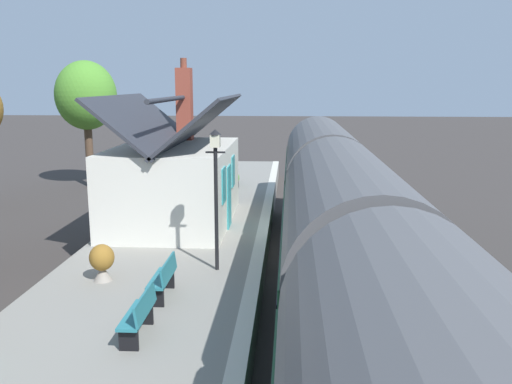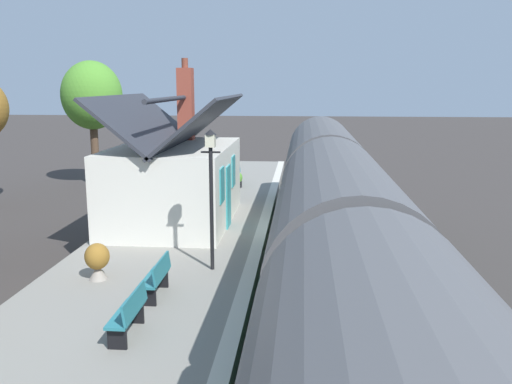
# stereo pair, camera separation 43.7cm
# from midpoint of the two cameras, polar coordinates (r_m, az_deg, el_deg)

# --- Properties ---
(ground_plane) EXTENTS (160.00, 160.00, 0.00)m
(ground_plane) POSITION_cam_midpoint_polar(r_m,az_deg,el_deg) (18.82, 4.95, -6.46)
(ground_plane) COLOR #383330
(platform) EXTENTS (32.00, 5.46, 0.91)m
(platform) POSITION_cam_midpoint_polar(r_m,az_deg,el_deg) (19.04, -6.36, -4.86)
(platform) COLOR gray
(platform) RESTS_ON ground
(platform_edge_coping) EXTENTS (32.00, 0.36, 0.02)m
(platform_edge_coping) POSITION_cam_midpoint_polar(r_m,az_deg,el_deg) (18.60, 1.36, -3.70)
(platform_edge_coping) COLOR beige
(platform_edge_coping) RESTS_ON platform
(rail_near) EXTENTS (52.00, 0.08, 0.14)m
(rail_near) POSITION_cam_midpoint_polar(r_m,az_deg,el_deg) (18.88, 9.91, -6.32)
(rail_near) COLOR gray
(rail_near) RESTS_ON ground
(rail_far) EXTENTS (52.00, 0.08, 0.14)m
(rail_far) POSITION_cam_midpoint_polar(r_m,az_deg,el_deg) (18.80, 5.51, -6.27)
(rail_far) COLOR gray
(rail_far) RESTS_ON ground
(train) EXTENTS (26.41, 2.73, 4.32)m
(train) POSITION_cam_midpoint_polar(r_m,az_deg,el_deg) (11.50, 9.62, -6.64)
(train) COLOR black
(train) RESTS_ON ground
(station_building) EXTENTS (6.69, 4.13, 5.74)m
(station_building) POSITION_cam_midpoint_polar(r_m,az_deg,el_deg) (19.29, -7.81, 1.29)
(station_building) COLOR silver
(station_building) RESTS_ON platform
(bench_platform_end) EXTENTS (1.41, 0.48, 0.88)m
(bench_platform_end) POSITION_cam_midpoint_polar(r_m,az_deg,el_deg) (26.68, -1.72, 1.91)
(bench_platform_end) COLOR #26727F
(bench_platform_end) RESTS_ON platform
(bench_mid_platform) EXTENTS (1.40, 0.44, 0.88)m
(bench_mid_platform) POSITION_cam_midpoint_polar(r_m,az_deg,el_deg) (12.79, -9.33, -8.71)
(bench_mid_platform) COLOR #26727F
(bench_mid_platform) RESTS_ON platform
(bench_near_building) EXTENTS (1.40, 0.44, 0.88)m
(bench_near_building) POSITION_cam_midpoint_polar(r_m,az_deg,el_deg) (11.00, -11.96, -12.21)
(bench_near_building) COLOR #26727F
(bench_near_building) RESTS_ON platform
(planter_by_door) EXTENTS (0.46, 0.46, 0.69)m
(planter_by_door) POSITION_cam_midpoint_polar(r_m,az_deg,el_deg) (26.15, -3.41, 1.44)
(planter_by_door) COLOR gray
(planter_by_door) RESTS_ON platform
(planter_bench_right) EXTENTS (0.61, 0.61, 0.94)m
(planter_bench_right) POSITION_cam_midpoint_polar(r_m,az_deg,el_deg) (14.17, -15.37, -6.90)
(planter_bench_right) COLOR gray
(planter_bench_right) RESTS_ON platform
(planter_under_sign) EXTENTS (0.54, 0.54, 0.83)m
(planter_under_sign) POSITION_cam_midpoint_polar(r_m,az_deg,el_deg) (24.45, -6.12, 0.89)
(planter_under_sign) COLOR gray
(planter_under_sign) RESTS_ON platform
(planter_edge_far) EXTENTS (0.77, 0.32, 0.60)m
(planter_edge_far) POSITION_cam_midpoint_polar(r_m,az_deg,el_deg) (29.21, -2.70, 2.35)
(planter_edge_far) COLOR #9E5138
(planter_edge_far) RESTS_ON platform
(planter_edge_near) EXTENTS (0.51, 0.51, 0.75)m
(planter_edge_near) POSITION_cam_midpoint_polar(r_m,az_deg,el_deg) (25.68, -1.51, 1.31)
(planter_edge_near) COLOR black
(planter_edge_near) RESTS_ON platform
(lamp_post_platform) EXTENTS (0.32, 0.50, 3.68)m
(lamp_post_platform) POSITION_cam_midpoint_polar(r_m,az_deg,el_deg) (13.94, -3.83, 2.00)
(lamp_post_platform) COLOR black
(lamp_post_platform) RESTS_ON platform
(tree_far_right) EXTENTS (3.29, 3.32, 6.95)m
(tree_far_right) POSITION_cam_midpoint_polar(r_m,az_deg,el_deg) (31.81, -16.37, 9.56)
(tree_far_right) COLOR #4C3828
(tree_far_right) RESTS_ON ground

